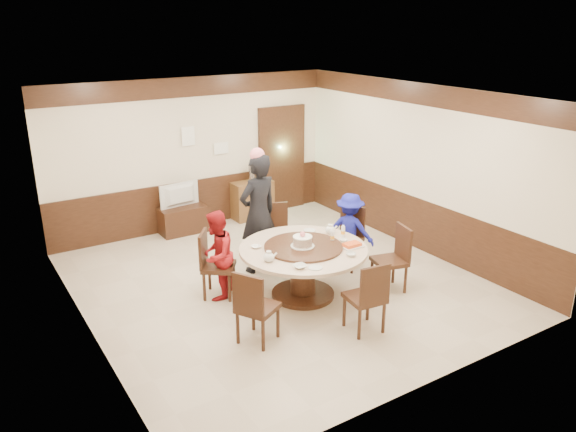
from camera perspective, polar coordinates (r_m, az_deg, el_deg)
room at (r=8.15m, az=-1.04°, el=0.10°), size 6.00×6.04×2.84m
banquet_table at (r=7.94m, az=1.55°, el=-4.67°), size 1.80×1.80×0.78m
chair_0 at (r=9.02m, az=6.01°, el=-3.31°), size 0.60×0.60×0.97m
chair_1 at (r=9.11m, az=-1.07°, el=-2.97°), size 0.56×0.57×0.97m
chair_2 at (r=8.12m, az=-7.18°, el=-6.06°), size 0.62×0.62×0.97m
chair_3 at (r=6.98m, az=-3.18°, el=-10.41°), size 0.60×0.60×0.97m
chair_4 at (r=7.26m, az=7.84°, el=-9.32°), size 0.49×0.50×0.97m
chair_5 at (r=8.36m, az=10.34°, el=-5.45°), size 0.54×0.53×0.97m
person_standing at (r=8.64m, az=-3.04°, el=0.25°), size 0.75×0.56×1.88m
person_red at (r=7.94m, az=-7.27°, el=-3.97°), size 0.78×0.79×1.29m
person_blue at (r=8.93m, az=6.28°, el=-1.48°), size 0.83×0.90×1.21m
birthday_cake at (r=7.80m, az=1.49°, el=-2.57°), size 0.34×0.34×0.22m
teapot_left at (r=7.40m, az=-1.96°, el=-4.20°), size 0.17×0.15×0.13m
teapot_right at (r=8.36m, az=4.30°, el=-1.40°), size 0.17×0.15×0.13m
bowl_0 at (r=7.85m, az=-3.27°, el=-3.14°), size 0.14×0.14×0.03m
bowl_1 at (r=7.63m, az=6.41°, el=-3.91°), size 0.14×0.14×0.04m
bowl_2 at (r=7.23m, az=1.21°, el=-5.13°), size 0.17×0.17×0.04m
bowl_3 at (r=8.10m, az=5.65°, el=-2.46°), size 0.12×0.12×0.04m
saucer_near at (r=7.24m, az=2.80°, el=-5.27°), size 0.18×0.18×0.01m
saucer_far at (r=8.47m, az=2.21°, el=-1.46°), size 0.18×0.18×0.01m
shrimp_platter at (r=7.91m, az=6.52°, el=-2.97°), size 0.30×0.20×0.06m
bottle_0 at (r=8.05m, az=4.54°, el=-2.09°), size 0.06×0.06×0.16m
bottle_1 at (r=8.25m, az=5.61°, el=-1.60°), size 0.06×0.06×0.16m
tv_stand at (r=10.58m, az=-10.63°, el=-0.37°), size 0.85×0.45×0.50m
television at (r=10.43m, az=-10.79°, el=2.07°), size 0.78×0.19×0.44m
side_cabinet at (r=11.16m, az=-3.65°, el=1.66°), size 0.80×0.40×0.75m
thermos at (r=11.01m, az=-3.67°, el=4.47°), size 0.15×0.15×0.38m
notice_left at (r=10.47m, az=-10.09°, el=7.98°), size 0.25×0.00×0.35m
notice_right at (r=10.79m, az=-6.80°, el=6.85°), size 0.30×0.00×0.22m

